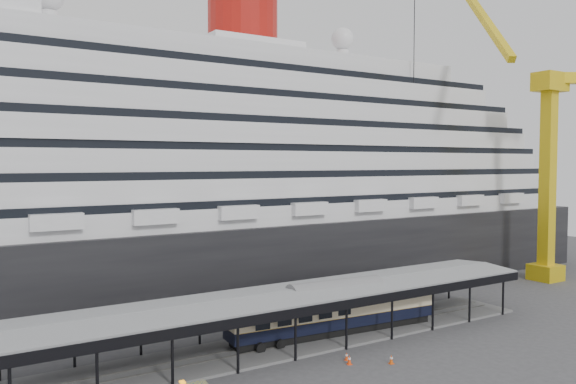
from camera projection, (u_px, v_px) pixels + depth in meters
name	position (u px, v px, depth m)	size (l,w,h in m)	color
ground	(327.00, 358.00, 51.23)	(200.00, 200.00, 0.00)	#3D3D40
cruise_ship	(192.00, 159.00, 77.42)	(130.00, 30.00, 43.90)	black
platform_canopy	(298.00, 319.00, 55.34)	(56.00, 9.18, 5.30)	slate
crane_yellow	(541.00, 148.00, 83.97)	(23.83, 18.78, 47.60)	gold
pullman_carriage	(336.00, 308.00, 57.77)	(23.78, 4.81, 23.19)	black
traffic_cone_left	(347.00, 356.00, 50.58)	(0.48, 0.48, 0.73)	#E73F0C
traffic_cone_mid	(391.00, 359.00, 49.66)	(0.45, 0.45, 0.84)	#DC4C0C
traffic_cone_right	(349.00, 360.00, 49.51)	(0.54, 0.54, 0.85)	#F43F0D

